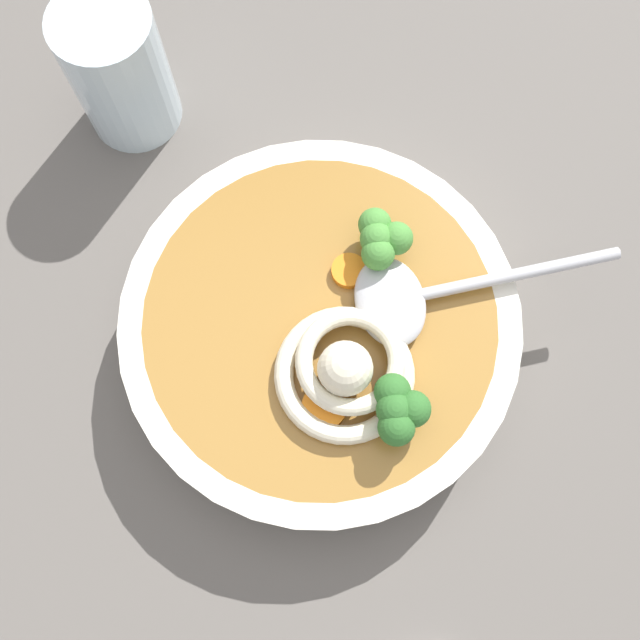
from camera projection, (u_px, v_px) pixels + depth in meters
table_slab at (374, 361)px, 53.62cm from camera, size 91.88×91.88×4.45cm
soup_bowl at (320, 331)px, 49.04cm from camera, size 25.68×25.68×5.40cm
noodle_pile at (346, 369)px, 44.42cm from camera, size 9.50×9.31×3.82cm
soup_spoon at (412, 297)px, 46.13cm from camera, size 6.57×17.51×1.60cm
broccoli_floret_beside_chili at (396, 410)px, 42.77cm from camera, size 4.33×3.72×3.42cm
broccoli_floret_rear at (382, 239)px, 45.89cm from camera, size 4.14×3.56×3.27cm
carrot_slice_center at (349, 271)px, 47.16cm from camera, size 2.28×2.28×0.59cm
carrot_slice_extra_a at (324, 407)px, 44.57cm from camera, size 2.74×2.74×0.80cm
drinking_glass at (119, 71)px, 51.76cm from camera, size 6.96×6.96×10.67cm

